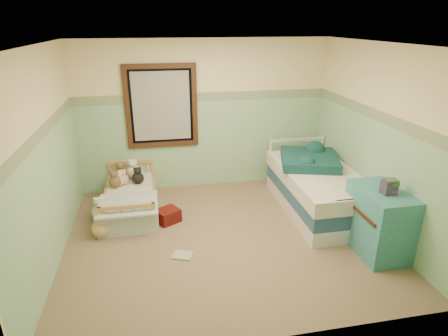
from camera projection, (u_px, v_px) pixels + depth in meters
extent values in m
cube|color=#78664A|center=(224.00, 238.00, 5.10)|extent=(4.20, 3.60, 0.02)
cube|color=silver|center=(225.00, 43.00, 4.17)|extent=(4.20, 3.60, 0.02)
cube|color=beige|center=(204.00, 116.00, 6.28)|extent=(4.20, 0.04, 2.50)
cube|color=beige|center=(267.00, 222.00, 2.99)|extent=(4.20, 0.04, 2.50)
cube|color=beige|center=(44.00, 161.00, 4.26)|extent=(0.04, 3.60, 2.50)
cube|color=beige|center=(378.00, 141.00, 5.00)|extent=(0.04, 3.60, 2.50)
cube|color=#86BB8D|center=(205.00, 145.00, 6.45)|extent=(4.20, 0.01, 1.50)
cube|color=#3C6246|center=(204.00, 97.00, 6.14)|extent=(4.20, 0.01, 0.15)
cube|color=#341F10|center=(162.00, 107.00, 6.04)|extent=(1.16, 0.06, 1.36)
cube|color=#AEAEA6|center=(161.00, 106.00, 6.05)|extent=(0.92, 0.01, 1.12)
cube|color=#A07549|center=(131.00, 204.00, 5.79)|extent=(0.76, 1.52, 0.20)
cube|color=silver|center=(130.00, 195.00, 5.73)|extent=(0.70, 1.46, 0.12)
cube|color=#82AAD7|center=(128.00, 204.00, 5.27)|extent=(0.83, 0.76, 0.03)
sphere|color=brown|center=(121.00, 173.00, 6.10)|extent=(0.21, 0.21, 0.21)
sphere|color=silver|center=(133.00, 172.00, 6.13)|extent=(0.23, 0.23, 0.23)
sphere|color=#DEB280|center=(123.00, 179.00, 5.92)|extent=(0.17, 0.17, 0.17)
sphere|color=black|center=(138.00, 178.00, 5.95)|extent=(0.19, 0.19, 0.19)
sphere|color=beige|center=(100.00, 212.00, 5.50)|extent=(0.25, 0.25, 0.25)
sphere|color=#DEB280|center=(101.00, 228.00, 5.06)|extent=(0.25, 0.25, 0.25)
cube|color=white|center=(317.00, 204.00, 5.78)|extent=(0.99, 1.99, 0.22)
cube|color=navy|center=(318.00, 191.00, 5.70)|extent=(0.99, 1.99, 0.22)
cube|color=white|center=(319.00, 177.00, 5.61)|extent=(1.03, 2.03, 0.22)
cube|color=#0A2E31|center=(309.00, 160.00, 5.81)|extent=(1.06, 1.10, 0.14)
cube|color=#34727E|center=(378.00, 221.00, 4.65)|extent=(0.53, 0.84, 0.84)
cube|color=#41252A|center=(389.00, 187.00, 4.39)|extent=(0.17, 0.14, 0.17)
cube|color=maroon|center=(168.00, 216.00, 5.45)|extent=(0.40, 0.39, 0.19)
cube|color=gold|center=(182.00, 255.00, 4.67)|extent=(0.29, 0.26, 0.02)
sphere|color=silver|center=(119.00, 181.00, 5.88)|extent=(0.17, 0.17, 0.17)
sphere|color=brown|center=(115.00, 182.00, 5.81)|extent=(0.19, 0.19, 0.19)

